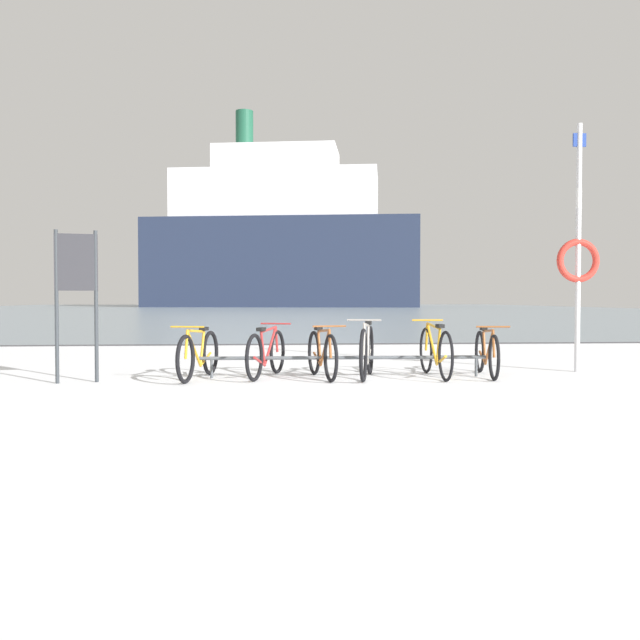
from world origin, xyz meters
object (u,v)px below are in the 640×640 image
object	(u,v)px
bicycle_4	(435,351)
ferry_ship	(282,241)
bicycle_1	(266,353)
info_sign	(76,279)
bicycle_3	(367,351)
bicycle_5	(487,353)
bicycle_2	(322,354)
bicycle_0	(199,355)
rescue_post	(578,253)

from	to	relation	value
bicycle_4	ferry_ship	distance (m)	83.84
bicycle_1	info_sign	world-z (taller)	info_sign
info_sign	bicycle_3	bearing A→B (deg)	3.47
bicycle_4	bicycle_5	size ratio (longest dim) A/B	1.04
bicycle_4	info_sign	world-z (taller)	info_sign
bicycle_2	bicycle_3	bearing A→B (deg)	-0.53
bicycle_4	info_sign	bearing A→B (deg)	-176.75
bicycle_3	bicycle_4	world-z (taller)	bicycle_3
bicycle_0	info_sign	size ratio (longest dim) A/B	0.82
bicycle_2	ferry_ship	bearing A→B (deg)	88.92
bicycle_5	rescue_post	size ratio (longest dim) A/B	0.45
bicycle_1	bicycle_3	distance (m)	1.42
bicycle_4	bicycle_1	bearing A→B (deg)	176.16
bicycle_4	ferry_ship	bearing A→B (deg)	90.03
bicycle_3	ferry_ship	distance (m)	83.88
bicycle_5	ferry_ship	xyz separation A→B (m)	(-0.80, 83.39, 8.36)
bicycle_5	bicycle_2	bearing A→B (deg)	-178.38
bicycle_0	bicycle_4	distance (m)	3.33
bicycle_3	bicycle_4	distance (m)	0.99
info_sign	ferry_ship	bearing A→B (deg)	86.68
bicycle_0	bicycle_2	bearing A→B (deg)	-1.70
bicycle_5	info_sign	distance (m)	5.76
bicycle_3	rescue_post	world-z (taller)	rescue_post
bicycle_1	bicycle_0	bearing A→B (deg)	-171.24
bicycle_3	bicycle_0	bearing A→B (deg)	178.62
bicycle_0	bicycle_5	distance (m)	4.09
bicycle_2	ferry_ship	distance (m)	83.89
bicycle_0	info_sign	distance (m)	1.90
bicycle_1	ferry_ship	xyz separation A→B (m)	(2.35, 83.26, 8.35)
bicycle_0	bicycle_4	size ratio (longest dim) A/B	0.94
bicycle_1	bicycle_2	distance (m)	0.80
bicycle_0	ferry_ship	distance (m)	83.89
bicycle_0	bicycle_5	size ratio (longest dim) A/B	0.98
bicycle_2	bicycle_3	distance (m)	0.63
bicycle_0	bicycle_1	bearing A→B (deg)	8.76
bicycle_1	info_sign	xyz separation A→B (m)	(-2.51, -0.44, 1.03)
info_sign	ferry_ship	world-z (taller)	ferry_ship
rescue_post	bicycle_0	bearing A→B (deg)	-174.61
bicycle_0	bicycle_1	distance (m)	0.95
bicycle_0	bicycle_4	world-z (taller)	bicycle_4
info_sign	rescue_post	xyz separation A→B (m)	(7.24, 0.83, 0.44)
bicycle_5	info_sign	world-z (taller)	info_sign
bicycle_2	ferry_ship	world-z (taller)	ferry_ship
bicycle_0	info_sign	world-z (taller)	info_sign
ferry_ship	bicycle_0	bearing A→B (deg)	-92.26
bicycle_2	bicycle_4	bearing A→B (deg)	1.25
info_sign	rescue_post	world-z (taller)	rescue_post
bicycle_3	bicycle_5	xyz separation A→B (m)	(1.74, 0.07, -0.04)
rescue_post	ferry_ship	world-z (taller)	ferry_ship
bicycle_3	ferry_ship	xyz separation A→B (m)	(0.95, 83.47, 8.32)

